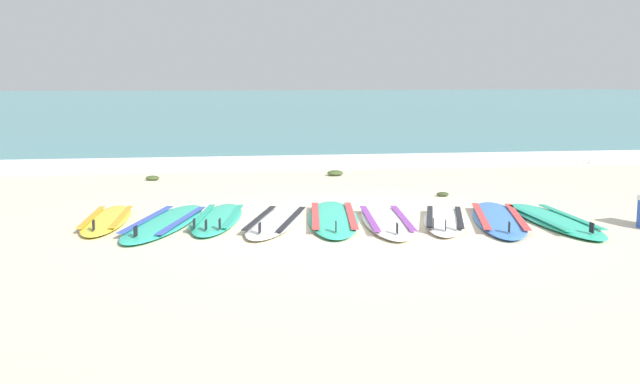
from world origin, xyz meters
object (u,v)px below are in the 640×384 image
(surfboard_1, at_px, (165,222))
(surfboard_2, at_px, (218,219))
(surfboard_6, at_px, (444,220))
(surfboard_8, at_px, (554,220))
(surfboard_3, at_px, (276,221))
(surfboard_0, at_px, (107,220))
(surfboard_5, at_px, (386,221))
(surfboard_7, at_px, (499,219))
(surfboard_4, at_px, (333,218))

(surfboard_1, relative_size, surfboard_2, 1.15)
(surfboard_6, xyz_separation_m, surfboard_8, (1.28, -0.19, -0.00))
(surfboard_2, distance_m, surfboard_3, 0.72)
(surfboard_0, relative_size, surfboard_5, 0.88)
(surfboard_2, distance_m, surfboard_6, 2.69)
(surfboard_3, relative_size, surfboard_7, 0.90)
(surfboard_5, bearing_deg, surfboard_6, -3.22)
(surfboard_1, relative_size, surfboard_6, 1.22)
(surfboard_2, bearing_deg, surfboard_1, -167.03)
(surfboard_5, height_order, surfboard_8, same)
(surfboard_0, height_order, surfboard_3, same)
(surfboard_2, relative_size, surfboard_6, 1.06)
(surfboard_5, bearing_deg, surfboard_0, 170.65)
(surfboard_1, distance_m, surfboard_6, 3.27)
(surfboard_3, xyz_separation_m, surfboard_4, (0.69, 0.09, -0.00))
(surfboard_0, distance_m, surfboard_6, 3.99)
(surfboard_1, bearing_deg, surfboard_0, 159.26)
(surfboard_1, relative_size, surfboard_5, 1.09)
(surfboard_7, bearing_deg, surfboard_2, 171.71)
(surfboard_0, relative_size, surfboard_4, 0.80)
(surfboard_1, xyz_separation_m, surfboard_7, (3.92, -0.34, -0.00))
(surfboard_4, distance_m, surfboard_7, 1.97)
(surfboard_1, bearing_deg, surfboard_8, -6.31)
(surfboard_5, xyz_separation_m, surfboard_8, (1.97, -0.23, -0.00))
(surfboard_6, bearing_deg, surfboard_8, -8.34)
(surfboard_2, xyz_separation_m, surfboard_5, (1.95, -0.42, -0.00))
(surfboard_3, height_order, surfboard_4, same)
(surfboard_2, relative_size, surfboard_8, 0.93)
(surfboard_8, bearing_deg, surfboard_3, 173.04)
(surfboard_3, xyz_separation_m, surfboard_7, (2.64, -0.24, -0.00))
(surfboard_4, relative_size, surfboard_5, 1.09)
(surfboard_3, bearing_deg, surfboard_4, 7.14)
(surfboard_1, bearing_deg, surfboard_5, -6.12)
(surfboard_1, xyz_separation_m, surfboard_8, (4.54, -0.50, 0.00))
(surfboard_5, height_order, surfboard_7, same)
(surfboard_3, bearing_deg, surfboard_7, -5.16)
(surfboard_2, bearing_deg, surfboard_0, 174.69)
(surfboard_5, bearing_deg, surfboard_7, -2.83)
(surfboard_8, bearing_deg, surfboard_6, 171.66)
(surfboard_8, bearing_deg, surfboard_7, 165.52)
(surfboard_0, distance_m, surfboard_1, 0.74)
(surfboard_4, distance_m, surfboard_8, 2.61)
(surfboard_1, height_order, surfboard_7, same)
(surfboard_2, bearing_deg, surfboard_4, -6.57)
(surfboard_7, bearing_deg, surfboard_4, 170.51)
(surfboard_6, bearing_deg, surfboard_1, 174.50)
(surfboard_5, distance_m, surfboard_7, 1.36)
(surfboard_3, height_order, surfboard_8, same)
(surfboard_0, distance_m, surfboard_5, 3.30)
(surfboard_4, height_order, surfboard_5, same)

